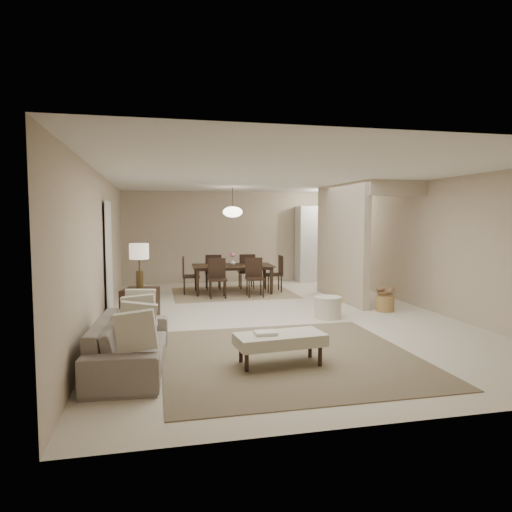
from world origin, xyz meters
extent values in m
plane|color=beige|center=(0.00, 0.00, 0.00)|extent=(9.00, 9.00, 0.00)
plane|color=white|center=(0.00, 0.00, 2.50)|extent=(9.00, 9.00, 0.00)
plane|color=tan|center=(0.00, 4.50, 1.25)|extent=(6.00, 0.00, 6.00)
plane|color=tan|center=(-3.00, 0.00, 1.25)|extent=(0.00, 9.00, 9.00)
plane|color=tan|center=(3.00, 0.00, 1.25)|extent=(0.00, 9.00, 9.00)
cube|color=tan|center=(1.80, 1.25, 1.25)|extent=(0.15, 2.50, 2.50)
cube|color=black|center=(-2.97, 0.60, 1.02)|extent=(0.04, 0.90, 2.04)
cube|color=silver|center=(2.35, 4.15, 1.05)|extent=(1.20, 0.55, 2.10)
cylinder|color=white|center=(2.30, 3.20, 2.46)|extent=(0.44, 0.44, 0.05)
cube|color=brown|center=(-0.49, -2.46, 0.01)|extent=(3.20, 3.20, 0.01)
imported|color=gray|center=(-2.45, -2.46, 0.29)|extent=(2.07, 0.93, 0.59)
cube|color=beige|center=(-0.69, -2.76, 0.31)|extent=(1.12, 0.60, 0.14)
cylinder|color=black|center=(-1.14, -2.94, 0.12)|extent=(0.05, 0.05, 0.24)
cylinder|color=black|center=(-0.24, -2.94, 0.12)|extent=(0.05, 0.05, 0.24)
cylinder|color=black|center=(-1.14, -2.58, 0.12)|extent=(0.05, 0.05, 0.24)
cylinder|color=black|center=(-0.24, -2.58, 0.12)|extent=(0.05, 0.05, 0.24)
cube|color=black|center=(-2.40, -0.15, 0.30)|extent=(0.66, 0.66, 0.59)
cylinder|color=#4B3A20|center=(-2.40, -0.15, 0.74)|extent=(0.12, 0.12, 0.30)
cylinder|color=#4B3A20|center=(-2.40, -0.15, 1.02)|extent=(0.03, 0.03, 0.26)
cylinder|color=beige|center=(-2.40, -0.15, 1.22)|extent=(0.32, 0.32, 0.26)
cylinder|color=beige|center=(0.85, -0.43, 0.19)|extent=(0.49, 0.49, 0.38)
cylinder|color=olive|center=(2.13, -0.11, 0.15)|extent=(0.36, 0.36, 0.29)
cube|color=#806A4F|center=(-0.34, 2.61, 0.01)|extent=(2.80, 2.10, 0.01)
imported|color=black|center=(-0.34, 2.61, 0.33)|extent=(1.94, 1.14, 0.66)
imported|color=silver|center=(-0.34, 2.61, 0.73)|extent=(0.15, 0.15, 0.14)
cube|color=yellow|center=(1.86, 1.20, 0.01)|extent=(1.00, 0.65, 0.01)
cylinder|color=#4B3A20|center=(-0.34, 2.61, 2.25)|extent=(0.02, 0.02, 0.50)
ellipsoid|color=#FFEAC6|center=(-0.34, 2.61, 1.92)|extent=(0.46, 0.46, 0.25)
camera|label=1|loc=(-2.15, -7.96, 1.77)|focal=32.00mm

